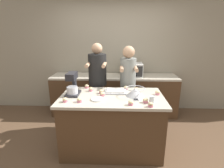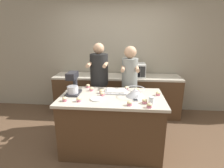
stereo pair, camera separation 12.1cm
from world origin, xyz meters
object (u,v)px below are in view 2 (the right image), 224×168
(mixing_bowl, at_px, (135,92))
(cupcake_3, at_px, (158,93))
(cell_phone, at_px, (135,99))
(cupcake_10, at_px, (149,105))
(drinking_glass, at_px, (151,100))
(cupcake_0, at_px, (101,91))
(person_right, at_px, (129,86))
(cupcake_11, at_px, (137,90))
(microwave_oven, at_px, (134,70))
(cupcake_2, at_px, (88,86))
(small_plate, at_px, (97,99))
(cupcake_7, at_px, (130,103))
(cupcake_5, at_px, (102,94))
(baking_tray, at_px, (116,91))
(stand_mixer, at_px, (73,85))
(cupcake_6, at_px, (145,101))
(cupcake_4, at_px, (79,99))
(person_left, at_px, (99,85))
(cupcake_8, at_px, (127,88))
(cupcake_9, at_px, (65,99))
(cupcake_1, at_px, (91,89))
(cupcake_12, at_px, (71,87))

(mixing_bowl, relative_size, cupcake_3, 4.19)
(cell_phone, distance_m, cupcake_10, 0.31)
(drinking_glass, xyz_separation_m, cupcake_0, (-0.74, 0.36, -0.02))
(person_right, distance_m, cupcake_11, 0.44)
(person_right, height_order, microwave_oven, person_right)
(cupcake_2, relative_size, cupcake_10, 1.00)
(microwave_oven, relative_size, small_plate, 2.46)
(cupcake_3, bearing_deg, cupcake_2, 166.01)
(small_plate, bearing_deg, person_right, 60.20)
(cupcake_2, distance_m, cupcake_7, 1.02)
(cupcake_5, bearing_deg, cupcake_3, 6.01)
(microwave_oven, height_order, cupcake_5, microwave_oven)
(cupcake_7, height_order, cupcake_10, same)
(person_right, xyz_separation_m, cupcake_0, (-0.45, -0.56, 0.07))
(baking_tray, xyz_separation_m, cupcake_0, (-0.23, -0.07, 0.01))
(cell_phone, bearing_deg, cupcake_3, 30.54)
(cupcake_2, height_order, cupcake_7, same)
(stand_mixer, height_order, cupcake_6, stand_mixer)
(cupcake_0, bearing_deg, cupcake_4, -125.90)
(baking_tray, bearing_deg, mixing_bowl, -28.25)
(mixing_bowl, height_order, cupcake_0, mixing_bowl)
(cell_phone, height_order, cupcake_11, cupcake_11)
(cell_phone, relative_size, drinking_glass, 1.51)
(cupcake_4, bearing_deg, baking_tray, 41.58)
(person_left, bearing_deg, cupcake_7, -60.58)
(microwave_oven, xyz_separation_m, cupcake_8, (-0.15, -0.98, -0.11))
(cell_phone, bearing_deg, small_plate, -175.72)
(drinking_glass, distance_m, cupcake_6, 0.09)
(baking_tray, height_order, cupcake_8, cupcake_8)
(small_plate, bearing_deg, cupcake_7, -20.28)
(person_right, height_order, cupcake_8, person_right)
(cupcake_0, bearing_deg, cupcake_10, -35.23)
(cupcake_0, bearing_deg, stand_mixer, -170.84)
(person_right, distance_m, cupcake_10, 1.08)
(stand_mixer, relative_size, cupcake_0, 5.04)
(small_plate, xyz_separation_m, cupcake_7, (0.47, -0.17, 0.02))
(cupcake_4, height_order, cupcake_8, same)
(microwave_oven, xyz_separation_m, cupcake_2, (-0.83, -0.92, -0.11))
(stand_mixer, relative_size, cupcake_8, 5.04)
(cupcake_7, bearing_deg, person_left, 119.42)
(cupcake_5, bearing_deg, person_left, 102.73)
(baking_tray, distance_m, cupcake_6, 0.60)
(stand_mixer, relative_size, cupcake_9, 5.04)
(person_right, relative_size, cupcake_1, 23.05)
(cupcake_11, bearing_deg, small_plate, -145.47)
(cupcake_7, bearing_deg, person_right, 89.54)
(cupcake_6, bearing_deg, cupcake_12, 156.76)
(person_right, relative_size, cupcake_4, 23.05)
(person_right, relative_size, cupcake_10, 23.05)
(cupcake_12, bearing_deg, small_plate, -39.56)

